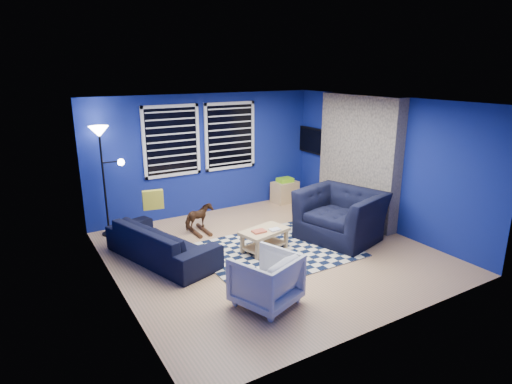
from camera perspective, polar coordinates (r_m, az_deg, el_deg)
floor at (r=7.29m, az=1.93°, el=-8.02°), size 5.00×5.00×0.00m
ceiling at (r=6.66m, az=2.14°, el=11.98°), size 5.00×5.00×0.00m
wall_back at (r=9.02m, az=-6.65°, el=4.99°), size 5.00×0.00×5.00m
wall_left at (r=5.95m, az=-18.66°, el=-1.71°), size 0.00×5.00×5.00m
wall_right at (r=8.46m, az=16.44°, el=3.68°), size 0.00×5.00×5.00m
fireplace at (r=8.71m, az=13.38°, el=3.89°), size 0.65×2.00×2.50m
window_left at (r=8.64m, az=-11.17°, el=6.66°), size 1.17×0.06×1.42m
window_right at (r=9.16m, az=-3.46°, el=7.46°), size 1.17×0.06×1.42m
tv at (r=9.83m, az=7.74°, el=6.77°), size 0.07×1.00×0.58m
rug at (r=7.34m, az=2.63°, el=-7.78°), size 2.50×2.00×0.02m
sofa at (r=7.09m, az=-12.46°, el=-6.50°), size 2.20×1.39×0.60m
armchair_big at (r=7.85m, az=11.21°, el=-3.05°), size 1.65×1.53×0.89m
armchair_bent at (r=5.67m, az=1.30°, el=-11.59°), size 0.96×0.98×0.70m
rocking_horse at (r=8.08m, az=-7.64°, el=-3.34°), size 0.42×0.61×0.47m
coffee_table at (r=7.22m, az=1.14°, el=-5.84°), size 0.89×0.64×0.41m
cabinet at (r=9.88m, az=3.86°, el=0.10°), size 0.61×0.44×0.57m
floor_lamp at (r=8.05m, az=-19.87°, el=5.69°), size 0.55×0.34×2.02m
throw_pillow at (r=7.71m, az=-13.57°, el=-1.01°), size 0.37×0.17×0.34m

